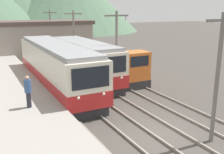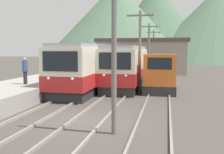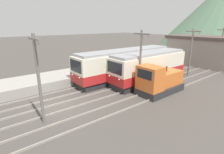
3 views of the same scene
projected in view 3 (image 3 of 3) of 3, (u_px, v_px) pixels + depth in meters
The scene contains 14 objects.
ground_plane at pixel (59, 107), 14.74m from camera, with size 200.00×200.00×0.00m, color #47423D.
platform_left at pixel (36, 83), 19.28m from camera, with size 4.50×54.00×0.97m, color gray.
track_left at pixel (48, 97), 16.67m from camera, with size 1.54×60.00×0.14m.
track_center at pixel (60, 107), 14.57m from camera, with size 1.54×60.00×0.14m.
track_right at pixel (77, 122), 12.33m from camera, with size 1.54×60.00×0.14m.
commuter_train_left at pixel (126, 65), 22.21m from camera, with size 2.84×14.16×3.74m.
commuter_train_center at pixel (149, 68), 20.79m from camera, with size 2.84×10.73×3.63m.
shunting_locomotive at pixel (159, 82), 17.51m from camera, with size 2.40×5.17×3.00m.
catenary_mast_near at pixel (39, 77), 11.42m from camera, with size 2.00×0.20×6.19m.
catenary_mast_mid at pixel (140, 59), 17.25m from camera, with size 2.00×0.20×6.19m.
catenary_mast_far at pixel (191, 50), 23.08m from camera, with size 2.00×0.20×6.19m.
catenary_mast_distant at pixel (221, 45), 28.90m from camera, with size 2.00×0.20×6.19m.
person_on_platform at pixel (74, 65), 21.18m from camera, with size 0.38×0.38×1.83m.
station_building at pixel (207, 51), 29.38m from camera, with size 12.60×6.30×4.84m.
Camera 3 is at (13.26, -4.82, 6.70)m, focal length 28.00 mm.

